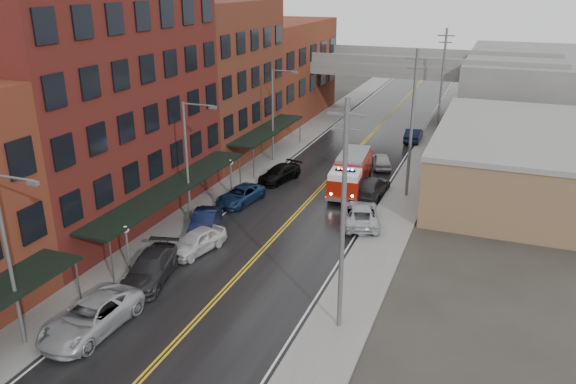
% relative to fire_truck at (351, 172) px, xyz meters
% --- Properties ---
extents(road, '(11.00, 160.00, 0.02)m').
position_rel_fire_truck_xyz_m(road, '(-2.42, -4.95, -1.57)').
color(road, black).
rests_on(road, ground).
extents(sidewalk_left, '(3.00, 160.00, 0.15)m').
position_rel_fire_truck_xyz_m(sidewalk_left, '(-9.72, -4.95, -1.50)').
color(sidewalk_left, slate).
rests_on(sidewalk_left, ground).
extents(sidewalk_right, '(3.00, 160.00, 0.15)m').
position_rel_fire_truck_xyz_m(sidewalk_right, '(4.88, -4.95, -1.50)').
color(sidewalk_right, slate).
rests_on(sidewalk_right, ground).
extents(curb_left, '(0.30, 160.00, 0.15)m').
position_rel_fire_truck_xyz_m(curb_left, '(-8.07, -4.95, -1.50)').
color(curb_left, gray).
rests_on(curb_left, ground).
extents(curb_right, '(0.30, 160.00, 0.15)m').
position_rel_fire_truck_xyz_m(curb_right, '(3.23, -4.95, -1.50)').
color(curb_right, gray).
rests_on(curb_right, ground).
extents(brick_building_b, '(9.00, 20.00, 18.00)m').
position_rel_fire_truck_xyz_m(brick_building_b, '(-15.72, -11.95, 7.42)').
color(brick_building_b, '#4E1B14').
rests_on(brick_building_b, ground).
extents(brick_building_c, '(9.00, 15.00, 15.00)m').
position_rel_fire_truck_xyz_m(brick_building_c, '(-15.72, 5.55, 5.92)').
color(brick_building_c, '#5D2A1C').
rests_on(brick_building_c, ground).
extents(brick_building_far, '(9.00, 20.00, 12.00)m').
position_rel_fire_truck_xyz_m(brick_building_far, '(-15.72, 23.05, 4.42)').
color(brick_building_far, brown).
rests_on(brick_building_far, ground).
extents(tan_building, '(14.00, 22.00, 5.00)m').
position_rel_fire_truck_xyz_m(tan_building, '(13.58, 5.05, 0.92)').
color(tan_building, brown).
rests_on(tan_building, ground).
extents(right_far_block, '(18.00, 30.00, 8.00)m').
position_rel_fire_truck_xyz_m(right_far_block, '(15.58, 35.05, 2.42)').
color(right_far_block, slate).
rests_on(right_far_block, ground).
extents(awning_1, '(2.60, 18.00, 3.09)m').
position_rel_fire_truck_xyz_m(awning_1, '(-9.91, -11.95, 1.41)').
color(awning_1, black).
rests_on(awning_1, ground).
extents(awning_2, '(2.60, 13.00, 3.09)m').
position_rel_fire_truck_xyz_m(awning_2, '(-9.91, 5.55, 1.41)').
color(awning_2, black).
rests_on(awning_2, ground).
extents(globe_lamp_1, '(0.44, 0.44, 3.12)m').
position_rel_fire_truck_xyz_m(globe_lamp_1, '(-8.82, -18.95, 0.73)').
color(globe_lamp_1, '#59595B').
rests_on(globe_lamp_1, ground).
extents(globe_lamp_2, '(0.44, 0.44, 3.12)m').
position_rel_fire_truck_xyz_m(globe_lamp_2, '(-8.82, -4.95, 0.73)').
color(globe_lamp_2, '#59595B').
rests_on(globe_lamp_2, ground).
extents(street_lamp_0, '(2.64, 0.22, 9.00)m').
position_rel_fire_truck_xyz_m(street_lamp_0, '(-8.97, -26.95, 3.61)').
color(street_lamp_0, '#59595B').
rests_on(street_lamp_0, ground).
extents(street_lamp_1, '(2.64, 0.22, 9.00)m').
position_rel_fire_truck_xyz_m(street_lamp_1, '(-8.97, -10.95, 3.61)').
color(street_lamp_1, '#59595B').
rests_on(street_lamp_1, ground).
extents(street_lamp_2, '(2.64, 0.22, 9.00)m').
position_rel_fire_truck_xyz_m(street_lamp_2, '(-8.97, 5.05, 3.61)').
color(street_lamp_2, '#59595B').
rests_on(street_lamp_2, ground).
extents(utility_pole_0, '(1.80, 0.24, 12.00)m').
position_rel_fire_truck_xyz_m(utility_pole_0, '(4.78, -19.95, 4.73)').
color(utility_pole_0, '#59595B').
rests_on(utility_pole_0, ground).
extents(utility_pole_1, '(1.80, 0.24, 12.00)m').
position_rel_fire_truck_xyz_m(utility_pole_1, '(4.78, 0.05, 4.73)').
color(utility_pole_1, '#59595B').
rests_on(utility_pole_1, ground).
extents(utility_pole_2, '(1.80, 0.24, 12.00)m').
position_rel_fire_truck_xyz_m(utility_pole_2, '(4.78, 20.05, 4.73)').
color(utility_pole_2, '#59595B').
rests_on(utility_pole_2, ground).
extents(overpass, '(40.00, 10.00, 7.50)m').
position_rel_fire_truck_xyz_m(overpass, '(-2.42, 27.05, 4.41)').
color(overpass, slate).
rests_on(overpass, ground).
extents(fire_truck, '(3.75, 8.17, 2.91)m').
position_rel_fire_truck_xyz_m(fire_truck, '(0.00, 0.00, 0.00)').
color(fire_truck, maroon).
rests_on(fire_truck, ground).
extents(parked_car_left_2, '(2.95, 6.00, 1.64)m').
position_rel_fire_truck_xyz_m(parked_car_left_2, '(-6.93, -24.75, -0.76)').
color(parked_car_left_2, '#A6A9AE').
rests_on(parked_car_left_2, ground).
extents(parked_car_left_3, '(3.47, 5.89, 1.60)m').
position_rel_fire_truck_xyz_m(parked_car_left_3, '(-7.07, -19.25, -0.78)').
color(parked_car_left_3, '#232325').
rests_on(parked_car_left_3, ground).
extents(parked_car_left_4, '(2.80, 4.77, 1.52)m').
position_rel_fire_truck_xyz_m(parked_car_left_4, '(-6.36, -14.98, -0.82)').
color(parked_car_left_4, silver).
rests_on(parked_car_left_4, ground).
extents(parked_car_left_5, '(2.85, 4.89, 1.52)m').
position_rel_fire_truck_xyz_m(parked_car_left_5, '(-7.38, -12.05, -0.82)').
color(parked_car_left_5, black).
rests_on(parked_car_left_5, ground).
extents(parked_car_left_6, '(2.97, 5.11, 1.34)m').
position_rel_fire_truck_xyz_m(parked_car_left_6, '(-7.42, -6.15, -0.91)').
color(parked_car_left_6, '#13274A').
rests_on(parked_car_left_6, ground).
extents(parked_car_left_7, '(3.11, 5.15, 1.40)m').
position_rel_fire_truck_xyz_m(parked_car_left_7, '(-6.44, -0.15, -0.88)').
color(parked_car_left_7, black).
rests_on(parked_car_left_7, ground).
extents(parked_car_right_0, '(4.08, 6.07, 1.55)m').
position_rel_fire_truck_xyz_m(parked_car_right_0, '(2.58, -6.75, -0.81)').
color(parked_car_right_0, '#AEB2B6').
rests_on(parked_car_right_0, ground).
extents(parked_car_right_1, '(2.51, 5.49, 1.56)m').
position_rel_fire_truck_xyz_m(parked_car_right_1, '(2.00, -0.75, -0.80)').
color(parked_car_right_1, '#28282B').
rests_on(parked_car_right_1, ground).
extents(parked_car_right_2, '(2.83, 4.52, 1.44)m').
position_rel_fire_truck_xyz_m(parked_car_right_2, '(1.23, 6.85, -0.86)').
color(parked_car_right_2, '#B5B5B5').
rests_on(parked_car_right_2, ground).
extents(parked_car_right_3, '(1.73, 4.66, 1.52)m').
position_rel_fire_truck_xyz_m(parked_car_right_3, '(2.58, 17.25, -0.82)').
color(parked_car_right_3, black).
rests_on(parked_car_right_3, ground).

